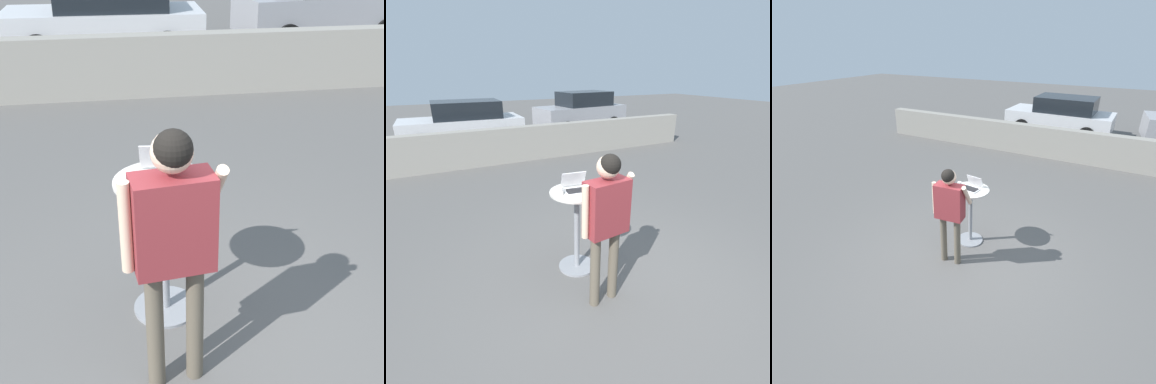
# 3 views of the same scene
# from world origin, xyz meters

# --- Properties ---
(ground_plane) EXTENTS (50.00, 50.00, 0.00)m
(ground_plane) POSITION_xyz_m (0.00, 0.00, 0.00)
(ground_plane) COLOR #5B5956
(pavement_kerb) EXTENTS (12.88, 0.35, 0.99)m
(pavement_kerb) POSITION_xyz_m (0.00, 6.00, 0.49)
(pavement_kerb) COLOR gray
(pavement_kerb) RESTS_ON ground_plane
(cafe_table) EXTENTS (0.67, 0.67, 1.10)m
(cafe_table) POSITION_xyz_m (-0.25, 0.63, 0.68)
(cafe_table) COLOR gray
(cafe_table) RESTS_ON ground_plane
(laptop) EXTENTS (0.35, 0.34, 0.21)m
(laptop) POSITION_xyz_m (-0.25, 0.66, 1.15)
(laptop) COLOR silver
(laptop) RESTS_ON cafe_table
(coffee_mug) EXTENTS (0.11, 0.07, 0.10)m
(coffee_mug) POSITION_xyz_m (-0.47, 0.62, 1.15)
(coffee_mug) COLOR white
(coffee_mug) RESTS_ON cafe_table
(standing_person) EXTENTS (0.60, 0.42, 1.74)m
(standing_person) POSITION_xyz_m (-0.27, -0.07, 1.12)
(standing_person) COLOR brown
(standing_person) RESTS_ON ground_plane
(parked_car_near_street) EXTENTS (4.10, 1.94, 1.50)m
(parked_car_near_street) POSITION_xyz_m (-0.50, 8.95, 0.77)
(parked_car_near_street) COLOR silver
(parked_car_near_street) RESTS_ON ground_plane
(parked_car_further_down) EXTENTS (3.99, 2.11, 1.64)m
(parked_car_further_down) POSITION_xyz_m (4.41, 9.38, 0.83)
(parked_car_further_down) COLOR #9E9EA3
(parked_car_further_down) RESTS_ON ground_plane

